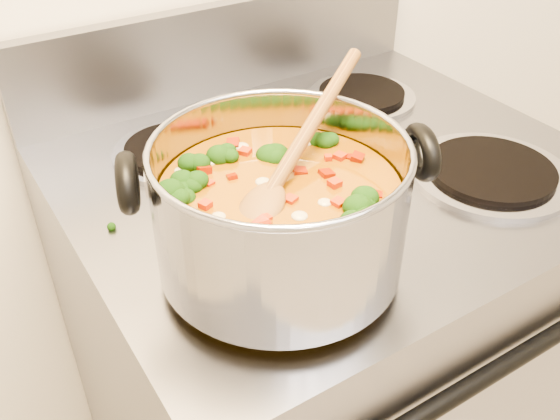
% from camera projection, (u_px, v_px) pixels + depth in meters
% --- Properties ---
extents(electric_range, '(0.77, 0.69, 1.08)m').
position_uv_depth(electric_range, '(317.00, 364.00, 1.20)').
color(electric_range, gray).
rests_on(electric_range, ground).
extents(stockpot, '(0.34, 0.28, 0.17)m').
position_uv_depth(stockpot, '(280.00, 211.00, 0.69)').
color(stockpot, '#9D9DA4').
rests_on(stockpot, electric_range).
extents(wooden_spoon, '(0.27, 0.18, 0.10)m').
position_uv_depth(wooden_spoon, '(289.00, 163.00, 0.67)').
color(wooden_spoon, olive).
rests_on(wooden_spoon, stockpot).
extents(cooktop_crumbs, '(0.07, 0.07, 0.01)m').
position_uv_depth(cooktop_crumbs, '(222.00, 389.00, 0.60)').
color(cooktop_crumbs, black).
rests_on(cooktop_crumbs, electric_range).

